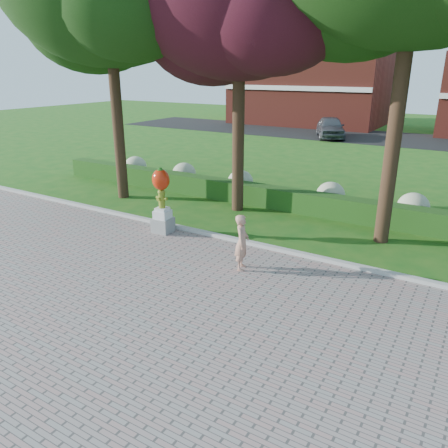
# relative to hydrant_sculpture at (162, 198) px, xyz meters

# --- Properties ---
(ground) EXTENTS (100.00, 100.00, 0.00)m
(ground) POSITION_rel_hydrant_sculpture_xyz_m (2.84, -2.50, -1.19)
(ground) COLOR #195816
(ground) RESTS_ON ground
(walkway) EXTENTS (40.00, 14.00, 0.04)m
(walkway) POSITION_rel_hydrant_sculpture_xyz_m (2.84, -6.50, -1.17)
(walkway) COLOR gray
(walkway) RESTS_ON ground
(curb) EXTENTS (40.00, 0.18, 0.15)m
(curb) POSITION_rel_hydrant_sculpture_xyz_m (2.84, 0.50, -1.11)
(curb) COLOR #ADADA5
(curb) RESTS_ON ground
(lawn_hedge) EXTENTS (24.00, 0.70, 0.80)m
(lawn_hedge) POSITION_rel_hydrant_sculpture_xyz_m (2.84, 4.50, -0.79)
(lawn_hedge) COLOR #1E4814
(lawn_hedge) RESTS_ON ground
(hydrangea_row) EXTENTS (20.10, 1.10, 0.99)m
(hydrangea_row) POSITION_rel_hydrant_sculpture_xyz_m (3.42, 5.50, -0.64)
(hydrangea_row) COLOR #B7BE91
(hydrangea_row) RESTS_ON ground
(street) EXTENTS (50.00, 8.00, 0.02)m
(street) POSITION_rel_hydrant_sculpture_xyz_m (2.84, 25.50, -1.18)
(street) COLOR black
(street) RESTS_ON ground
(building_left) EXTENTS (14.00, 8.00, 7.00)m
(building_left) POSITION_rel_hydrant_sculpture_xyz_m (-7.16, 31.50, 2.31)
(building_left) COLOR maroon
(building_left) RESTS_ON ground
(tree_mid_left) EXTENTS (8.25, 7.04, 10.69)m
(tree_mid_left) POSITION_rel_hydrant_sculpture_xyz_m (0.74, 3.58, 6.11)
(tree_mid_left) COLOR black
(tree_mid_left) RESTS_ON ground
(hydrant_sculpture) EXTENTS (0.63, 0.63, 2.17)m
(hydrant_sculpture) POSITION_rel_hydrant_sculpture_xyz_m (0.00, 0.00, 0.00)
(hydrant_sculpture) COLOR gray
(hydrant_sculpture) RESTS_ON walkway
(woman) EXTENTS (0.53, 0.65, 1.53)m
(woman) POSITION_rel_hydrant_sculpture_xyz_m (3.60, -1.13, -0.38)
(woman) COLOR tan
(woman) RESTS_ON walkway
(parked_car) EXTENTS (3.71, 5.13, 1.62)m
(parked_car) POSITION_rel_hydrant_sculpture_xyz_m (-2.12, 23.43, -0.36)
(parked_car) COLOR #46494E
(parked_car) RESTS_ON street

